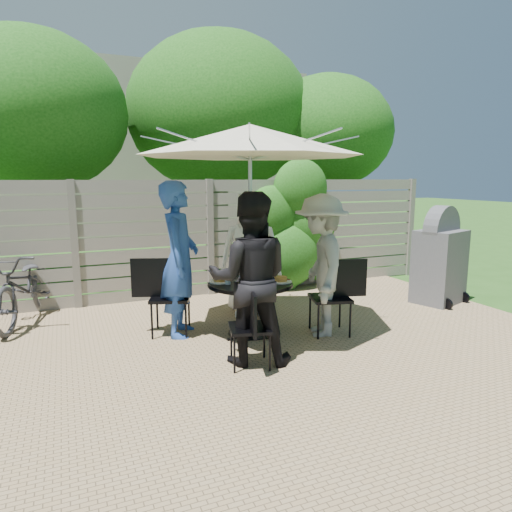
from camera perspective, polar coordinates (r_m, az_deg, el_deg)
name	(u,v)px	position (r m, az deg, el deg)	size (l,w,h in m)	color
backyard_envelope	(139,153)	(14.36, -14.37, 12.41)	(60.00, 60.00, 5.00)	#264E18
patio_table	(250,298)	(5.44, -0.71, -5.29)	(1.30, 1.30, 0.65)	black
umbrella	(250,141)	(5.27, -0.75, 14.23)	(3.31, 3.31, 2.46)	silver
chair_back	(251,294)	(6.43, -0.66, -4.72)	(0.56, 0.66, 0.87)	black
person_back	(251,254)	(6.17, -0.68, 0.30)	(0.83, 0.54, 1.71)	white
chair_left	(170,312)	(5.58, -10.75, -6.92)	(0.72, 0.58, 0.94)	black
person_left	(179,260)	(5.41, -9.54, -0.47)	(0.67, 0.44, 1.84)	#264DA6
chair_front	(250,344)	(4.59, -0.74, -10.90)	(0.48, 0.63, 0.82)	black
person_front	(250,279)	(4.54, -0.77, -2.94)	(0.85, 0.66, 1.74)	black
chair_right	(331,312)	(5.57, 9.34, -6.96)	(0.70, 0.54, 0.92)	black
person_right	(321,266)	(5.42, 8.10, -1.23)	(1.09, 0.63, 1.69)	#989894
plate_back	(250,274)	(5.74, -0.70, -2.22)	(0.26, 0.26, 0.06)	white
plate_left	(220,280)	(5.41, -4.54, -3.02)	(0.26, 0.26, 0.06)	white
plate_front	(250,287)	(5.04, -0.73, -3.92)	(0.26, 0.26, 0.06)	white
plate_right	(281,280)	(5.40, 3.11, -3.01)	(0.26, 0.26, 0.06)	white
glass_back	(242,272)	(5.64, -1.77, -1.98)	(0.07, 0.07, 0.14)	silver
glass_left	(228,278)	(5.29, -3.54, -2.79)	(0.07, 0.07, 0.14)	silver
glass_front	(260,281)	(5.13, 0.44, -3.16)	(0.07, 0.07, 0.14)	silver
glass_right	(272,274)	(5.49, 2.00, -2.31)	(0.07, 0.07, 0.14)	silver
syrup_jug	(245,275)	(5.43, -1.35, -2.33)	(0.09, 0.09, 0.16)	#59280C
coffee_cup	(259,273)	(5.60, 0.32, -2.16)	(0.08, 0.08, 0.12)	#C6B293
bicycle	(25,286)	(6.65, -26.90, -3.39)	(0.63, 1.81, 0.95)	#333338
bbq_grill	(440,259)	(7.31, 21.98, -0.40)	(0.86, 0.76, 1.47)	#515055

